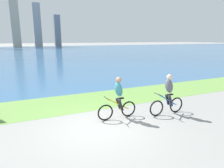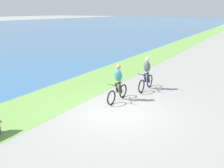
% 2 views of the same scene
% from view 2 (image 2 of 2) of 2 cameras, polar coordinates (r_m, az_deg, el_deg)
% --- Properties ---
extents(ground_plane, '(300.00, 300.00, 0.00)m').
position_cam_2_polar(ground_plane, '(9.33, 1.31, -6.92)').
color(ground_plane, gray).
extents(grass_strip_bayside, '(120.00, 3.03, 0.01)m').
position_cam_2_polar(grass_strip_bayside, '(11.24, -13.31, -2.96)').
color(grass_strip_bayside, '#6B9947').
rests_on(grass_strip_bayside, ground).
extents(cyclist_lead, '(1.68, 0.52, 1.69)m').
position_cam_2_polar(cyclist_lead, '(10.13, 1.50, 0.22)').
color(cyclist_lead, black).
rests_on(cyclist_lead, ground).
extents(cyclist_trailing, '(1.71, 0.52, 1.71)m').
position_cam_2_polar(cyclist_trailing, '(11.74, 8.63, 2.53)').
color(cyclist_trailing, black).
rests_on(cyclist_trailing, ground).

